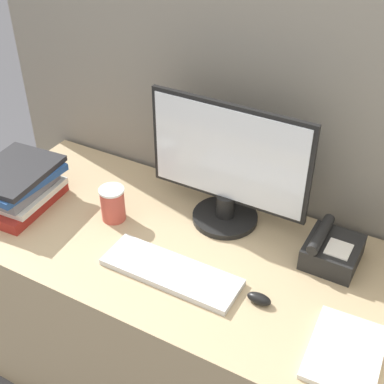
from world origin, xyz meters
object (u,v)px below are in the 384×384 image
(keyboard, at_px, (171,272))
(desk_telephone, at_px, (331,250))
(monitor, at_px, (228,169))
(coffee_cup, at_px, (113,204))
(mouse, at_px, (259,299))
(book_stack, at_px, (19,187))

(keyboard, distance_m, desk_telephone, 0.51)
(monitor, xyz_separation_m, coffee_cup, (-0.34, -0.19, -0.15))
(coffee_cup, bearing_deg, mouse, -10.97)
(monitor, xyz_separation_m, book_stack, (-0.69, -0.28, -0.14))
(monitor, height_order, keyboard, monitor)
(mouse, bearing_deg, coffee_cup, 169.03)
(coffee_cup, bearing_deg, desk_telephone, 12.17)
(book_stack, bearing_deg, desk_telephone, 13.24)
(desk_telephone, bearing_deg, keyboard, -144.01)
(desk_telephone, bearing_deg, mouse, -114.85)
(monitor, relative_size, mouse, 7.60)
(coffee_cup, height_order, book_stack, book_stack)
(mouse, distance_m, desk_telephone, 0.30)
(mouse, relative_size, coffee_cup, 0.59)
(book_stack, bearing_deg, monitor, 22.28)
(keyboard, xyz_separation_m, coffee_cup, (-0.32, 0.14, 0.05))
(coffee_cup, bearing_deg, keyboard, -24.00)
(monitor, relative_size, desk_telephone, 3.13)
(coffee_cup, height_order, desk_telephone, coffee_cup)
(coffee_cup, xyz_separation_m, book_stack, (-0.34, -0.09, 0.01))
(coffee_cup, relative_size, desk_telephone, 0.70)
(keyboard, height_order, mouse, mouse)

